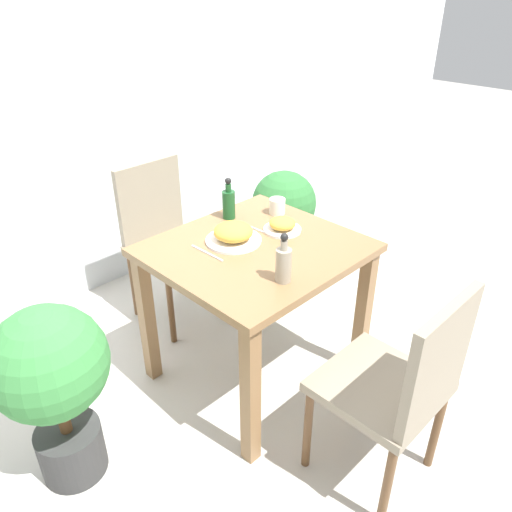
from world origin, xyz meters
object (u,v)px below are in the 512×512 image
object	(u,v)px
side_plate	(282,225)
potted_plant_left	(53,378)
chair_far	(165,234)
food_plate	(233,234)
drink_cup	(277,206)
condiment_bottle	(284,263)
chair_near	(401,383)
sauce_bottle	(229,203)
potted_plant_right	(284,213)

from	to	relation	value
side_plate	potted_plant_left	world-z (taller)	side_plate
chair_far	food_plate	bearing A→B (deg)	-96.08
chair_far	drink_cup	world-z (taller)	chair_far
drink_cup	chair_far	bearing A→B (deg)	116.11
drink_cup	potted_plant_left	xyz separation A→B (m)	(-1.24, -0.05, -0.27)
side_plate	drink_cup	size ratio (longest dim) A/B	2.22
drink_cup	condiment_bottle	world-z (taller)	condiment_bottle
chair_near	condiment_bottle	bearing A→B (deg)	-83.65
chair_near	sauce_bottle	distance (m)	1.15
chair_near	potted_plant_left	bearing A→B (deg)	-46.70
drink_cup	sauce_bottle	size ratio (longest dim) A/B	0.38
food_plate	sauce_bottle	size ratio (longest dim) A/B	1.21
drink_cup	potted_plant_right	xyz separation A→B (m)	(0.44, 0.34, -0.29)
chair_far	condiment_bottle	bearing A→B (deg)	-98.57
potted_plant_right	chair_far	bearing A→B (deg)	161.42
potted_plant_right	side_plate	bearing A→B (deg)	-138.90
side_plate	condiment_bottle	distance (m)	0.44
chair_far	sauce_bottle	bearing A→B (deg)	-79.49
food_plate	side_plate	distance (m)	0.25
chair_far	potted_plant_right	distance (m)	0.76
food_plate	drink_cup	world-z (taller)	food_plate
sauce_bottle	potted_plant_left	size ratio (longest dim) A/B	0.27
food_plate	condiment_bottle	distance (m)	0.39
chair_near	condiment_bottle	world-z (taller)	condiment_bottle
potted_plant_right	drink_cup	bearing A→B (deg)	-142.01
side_plate	sauce_bottle	distance (m)	0.29
chair_near	potted_plant_right	world-z (taller)	chair_near
chair_near	food_plate	bearing A→B (deg)	-91.74
chair_far	sauce_bottle	size ratio (longest dim) A/B	4.31
sauce_bottle	potted_plant_left	bearing A→B (deg)	-170.18
potted_plant_left	chair_far	bearing A→B (deg)	33.40
food_plate	sauce_bottle	world-z (taller)	sauce_bottle
chair_near	side_plate	size ratio (longest dim) A/B	5.09
chair_near	condiment_bottle	xyz separation A→B (m)	(-0.06, 0.52, 0.30)
side_plate	drink_cup	distance (m)	0.19
side_plate	chair_near	bearing A→B (deg)	-107.69
chair_near	chair_far	world-z (taller)	same
potted_plant_right	sauce_bottle	bearing A→B (deg)	-161.95
side_plate	condiment_bottle	xyz separation A→B (m)	(-0.32, -0.29, 0.05)
food_plate	condiment_bottle	bearing A→B (deg)	-102.76
chair_far	side_plate	size ratio (longest dim) A/B	5.09
chair_near	potted_plant_left	world-z (taller)	chair_near
condiment_bottle	potted_plant_right	bearing A→B (deg)	41.69
drink_cup	chair_near	bearing A→B (deg)	-111.68
food_plate	side_plate	xyz separation A→B (m)	(0.23, -0.08, -0.01)
sauce_bottle	potted_plant_right	bearing A→B (deg)	18.05
drink_cup	potted_plant_left	world-z (taller)	drink_cup
side_plate	sauce_bottle	world-z (taller)	sauce_bottle
chair_far	potted_plant_right	xyz separation A→B (m)	(0.72, -0.24, -0.03)
chair_far	food_plate	size ratio (longest dim) A/B	3.58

